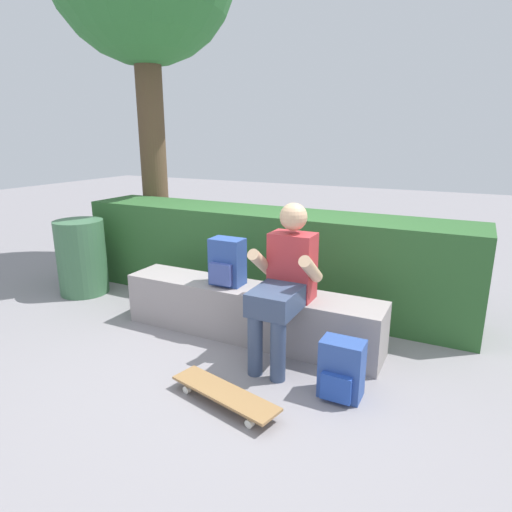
# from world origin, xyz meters

# --- Properties ---
(ground_plane) EXTENTS (24.00, 24.00, 0.00)m
(ground_plane) POSITION_xyz_m (0.00, 0.00, 0.00)
(ground_plane) COLOR gray
(bench_main) EXTENTS (2.28, 0.41, 0.45)m
(bench_main) POSITION_xyz_m (0.00, 0.43, 0.23)
(bench_main) COLOR gray
(bench_main) RESTS_ON ground
(person_skater) EXTENTS (0.49, 0.62, 1.20)m
(person_skater) POSITION_xyz_m (0.42, 0.23, 0.65)
(person_skater) COLOR #B73338
(person_skater) RESTS_ON ground
(skateboard_near_person) EXTENTS (0.82, 0.38, 0.09)m
(skateboard_near_person) POSITION_xyz_m (0.32, -0.51, 0.07)
(skateboard_near_person) COLOR olive
(skateboard_near_person) RESTS_ON ground
(backpack_on_bench) EXTENTS (0.28, 0.23, 0.40)m
(backpack_on_bench) POSITION_xyz_m (-0.20, 0.42, 0.65)
(backpack_on_bench) COLOR #2D4C99
(backpack_on_bench) RESTS_ON bench_main
(backpack_on_ground) EXTENTS (0.28, 0.23, 0.40)m
(backpack_on_ground) POSITION_xyz_m (0.96, -0.09, 0.19)
(backpack_on_ground) COLOR #2D4C99
(backpack_on_ground) RESTS_ON ground
(hedge_row) EXTENTS (4.13, 0.67, 0.95)m
(hedge_row) POSITION_xyz_m (-0.26, 1.32, 0.47)
(hedge_row) COLOR #2C5B2B
(hedge_row) RESTS_ON ground
(trash_bin) EXTENTS (0.51, 0.51, 0.81)m
(trash_bin) POSITION_xyz_m (-2.13, 0.60, 0.41)
(trash_bin) COLOR #3D6B47
(trash_bin) RESTS_ON ground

